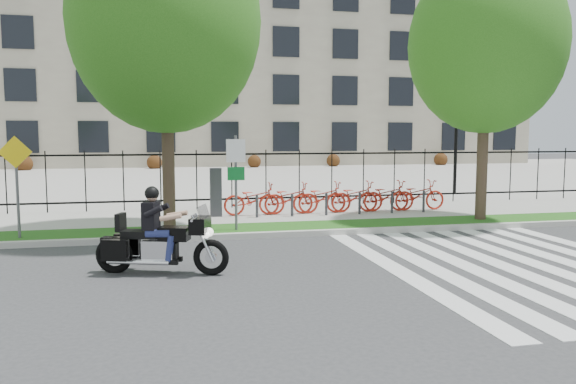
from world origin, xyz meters
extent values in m
plane|color=#323234|center=(0.00, 0.00, 0.00)|extent=(120.00, 120.00, 0.00)
cube|color=#B4B2A9|center=(0.00, 4.10, 0.07)|extent=(60.00, 0.20, 0.15)
cube|color=#1F5314|center=(0.00, 4.95, 0.07)|extent=(60.00, 1.50, 0.15)
cube|color=#A09E96|center=(0.00, 7.45, 0.07)|extent=(60.00, 3.50, 0.15)
cube|color=#A09E96|center=(0.00, 25.00, 0.05)|extent=(80.00, 34.00, 0.10)
cube|color=gray|center=(0.00, 45.00, 10.00)|extent=(60.00, 20.00, 20.00)
cylinder|color=black|center=(10.00, 12.00, 2.00)|extent=(0.14, 0.14, 4.00)
cylinder|color=black|center=(10.00, 12.00, 3.90)|extent=(0.06, 0.70, 0.70)
sphere|color=white|center=(9.65, 12.00, 4.00)|extent=(0.36, 0.36, 0.36)
sphere|color=white|center=(10.35, 12.00, 4.00)|extent=(0.36, 0.36, 0.36)
cylinder|color=#3B2B20|center=(-2.16, 4.95, 2.10)|extent=(0.32, 0.32, 3.90)
ellipsoid|color=#235E15|center=(-2.16, 4.95, 5.52)|extent=(4.91, 4.91, 5.65)
cylinder|color=#3B2B20|center=(6.96, 4.95, 2.04)|extent=(0.32, 0.32, 3.79)
ellipsoid|color=#235E15|center=(6.96, 4.95, 5.29)|extent=(4.50, 4.50, 5.18)
cube|color=#2D2D33|center=(-0.73, 7.20, 0.90)|extent=(0.35, 0.25, 1.50)
imported|color=red|center=(0.47, 7.20, 0.66)|extent=(1.93, 0.67, 1.01)
cylinder|color=#2D2D33|center=(0.47, 6.70, 0.50)|extent=(0.08, 0.08, 0.70)
imported|color=red|center=(1.57, 7.20, 0.66)|extent=(1.93, 0.67, 1.01)
cylinder|color=#2D2D33|center=(1.57, 6.70, 0.50)|extent=(0.08, 0.08, 0.70)
imported|color=red|center=(2.67, 7.20, 0.66)|extent=(1.93, 0.67, 1.01)
cylinder|color=#2D2D33|center=(2.67, 6.70, 0.50)|extent=(0.08, 0.08, 0.70)
imported|color=red|center=(3.77, 7.20, 0.66)|extent=(1.93, 0.67, 1.01)
cylinder|color=#2D2D33|center=(3.77, 6.70, 0.50)|extent=(0.08, 0.08, 0.70)
imported|color=red|center=(4.87, 7.20, 0.66)|extent=(1.93, 0.67, 1.01)
cylinder|color=#2D2D33|center=(4.87, 6.70, 0.50)|extent=(0.08, 0.08, 0.70)
imported|color=red|center=(5.97, 7.20, 0.66)|extent=(1.93, 0.67, 1.01)
cylinder|color=#2D2D33|center=(5.97, 6.70, 0.50)|extent=(0.08, 0.08, 0.70)
cylinder|color=#59595B|center=(-0.43, 4.60, 1.40)|extent=(0.07, 0.07, 2.50)
cube|color=white|center=(-0.43, 4.56, 2.25)|extent=(0.50, 0.03, 0.60)
cube|color=#0C6626|center=(-0.43, 4.56, 1.65)|extent=(0.45, 0.03, 0.35)
cylinder|color=#59595B|center=(-5.77, 4.60, 1.35)|extent=(0.07, 0.07, 2.40)
cube|color=yellow|center=(-5.77, 4.56, 2.25)|extent=(0.78, 0.03, 0.78)
torus|color=black|center=(-1.43, 0.49, 0.34)|extent=(0.70, 0.35, 0.70)
torus|color=black|center=(-3.25, 1.10, 0.34)|extent=(0.75, 0.38, 0.74)
cube|color=black|center=(-1.62, 0.56, 0.96)|extent=(0.46, 0.62, 0.30)
cube|color=#26262B|center=(-1.55, 0.53, 1.19)|extent=(0.30, 0.53, 0.31)
cube|color=silver|center=(-2.39, 0.81, 0.45)|extent=(0.68, 0.52, 0.40)
cube|color=black|center=(-2.10, 0.72, 0.79)|extent=(0.64, 0.50, 0.26)
cube|color=black|center=(-2.72, 0.93, 0.77)|extent=(0.79, 0.57, 0.14)
cube|color=black|center=(-3.11, 1.05, 0.99)|extent=(0.20, 0.36, 0.34)
cube|color=black|center=(-3.20, 0.77, 0.51)|extent=(0.53, 0.31, 0.40)
cube|color=black|center=(-3.01, 1.34, 0.51)|extent=(0.53, 0.31, 0.40)
cube|color=black|center=(-2.53, 0.86, 1.13)|extent=(0.36, 0.46, 0.53)
sphere|color=tan|center=(-2.50, 0.85, 1.52)|extent=(0.23, 0.23, 0.23)
sphere|color=black|center=(-2.50, 0.85, 1.56)|extent=(0.27, 0.27, 0.27)
camera|label=1|loc=(-2.25, -10.06, 2.67)|focal=35.00mm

